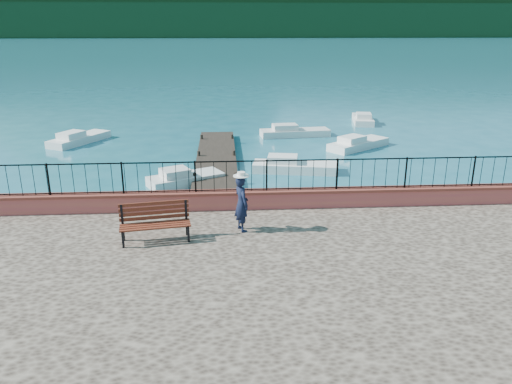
{
  "coord_description": "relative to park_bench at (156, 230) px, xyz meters",
  "views": [
    {
      "loc": [
        -1.61,
        -11.02,
        6.68
      ],
      "look_at": [
        -0.75,
        2.0,
        2.3
      ],
      "focal_mm": 35.0,
      "sensor_mm": 36.0,
      "label": 1
    }
  ],
  "objects": [
    {
      "name": "foothills",
      "position": [
        3.46,
        358.64,
        20.49
      ],
      "size": [
        900.0,
        120.0,
        44.0
      ],
      "primitive_type": "cube",
      "color": "black",
      "rests_on": "ground"
    },
    {
      "name": "boat_3",
      "position": [
        -6.72,
        17.43,
        -1.11
      ],
      "size": [
        3.09,
        4.21,
        0.8
      ],
      "primitive_type": "cube",
      "rotation": [
        0.0,
        0.0,
        1.07
      ],
      "color": "white",
      "rests_on": "ground"
    },
    {
      "name": "boat_1",
      "position": [
        5.24,
        10.44,
        -1.11
      ],
      "size": [
        4.14,
        1.98,
        0.8
      ],
      "primitive_type": "cube",
      "rotation": [
        0.0,
        0.0,
        -0.18
      ],
      "color": "white",
      "rests_on": "ground"
    },
    {
      "name": "boat_2",
      "position": [
        9.54,
        14.99,
        -1.11
      ],
      "size": [
        4.0,
        3.45,
        0.8
      ],
      "primitive_type": "cube",
      "rotation": [
        0.0,
        0.0,
        0.64
      ],
      "color": "white",
      "rests_on": "ground"
    },
    {
      "name": "hat",
      "position": [
        2.31,
        0.57,
        1.34
      ],
      "size": [
        0.44,
        0.44,
        0.12
      ],
      "primitive_type": "cylinder",
      "color": "white",
      "rests_on": "person"
    },
    {
      "name": "far_forest",
      "position": [
        3.46,
        298.64,
        7.49
      ],
      "size": [
        900.0,
        60.0,
        18.0
      ],
      "primitive_type": "cube",
      "color": "black",
      "rests_on": "ground"
    },
    {
      "name": "person",
      "position": [
        2.31,
        0.57,
        0.49
      ],
      "size": [
        0.57,
        0.68,
        1.58
      ],
      "primitive_type": "imported",
      "rotation": [
        0.0,
        0.0,
        1.96
      ],
      "color": "black",
      "rests_on": "promenade"
    },
    {
      "name": "boat_4",
      "position": [
        6.37,
        18.43,
        -1.11
      ],
      "size": [
        4.44,
        1.73,
        0.8
      ],
      "primitive_type": "cube",
      "rotation": [
        0.0,
        0.0,
        0.1
      ],
      "color": "silver",
      "rests_on": "ground"
    },
    {
      "name": "boat_0",
      "position": [
        0.16,
        8.78,
        -1.11
      ],
      "size": [
        3.49,
        2.62,
        0.8
      ],
      "primitive_type": "cube",
      "rotation": [
        0.0,
        0.0,
        0.47
      ],
      "color": "silver",
      "rests_on": "ground"
    },
    {
      "name": "companion_hill",
      "position": [
        223.46,
        558.64,
        -1.51
      ],
      "size": [
        448.0,
        384.0,
        180.0
      ],
      "primitive_type": "ellipsoid",
      "color": "#142D23",
      "rests_on": "ground"
    },
    {
      "name": "dock",
      "position": [
        1.46,
        10.64,
        -1.36
      ],
      "size": [
        2.0,
        16.0,
        0.3
      ],
      "primitive_type": "cube",
      "color": "#2D231C",
      "rests_on": "ground"
    },
    {
      "name": "park_bench",
      "position": [
        0.0,
        0.0,
        0.0
      ],
      "size": [
        1.91,
        0.88,
        1.02
      ],
      "rotation": [
        0.0,
        0.0,
        0.16
      ],
      "color": "black",
      "rests_on": "promenade"
    },
    {
      "name": "boat_5",
      "position": [
        11.89,
        22.66,
        -1.11
      ],
      "size": [
        1.93,
        3.75,
        0.8
      ],
      "primitive_type": "cube",
      "rotation": [
        0.0,
        0.0,
        1.39
      ],
      "color": "silver",
      "rests_on": "ground"
    },
    {
      "name": "ground",
      "position": [
        3.46,
        -1.36,
        -1.51
      ],
      "size": [
        2000.0,
        2000.0,
        0.0
      ],
      "primitive_type": "plane",
      "color": "#19596B",
      "rests_on": "ground"
    },
    {
      "name": "parapet",
      "position": [
        3.46,
        2.34,
        -0.02
      ],
      "size": [
        28.0,
        0.46,
        0.58
      ],
      "primitive_type": "cube",
      "color": "#AB533D",
      "rests_on": "promenade"
    },
    {
      "name": "railing",
      "position": [
        3.46,
        2.34,
        0.75
      ],
      "size": [
        27.0,
        0.05,
        0.95
      ],
      "primitive_type": "cube",
      "color": "black",
      "rests_on": "parapet"
    }
  ]
}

